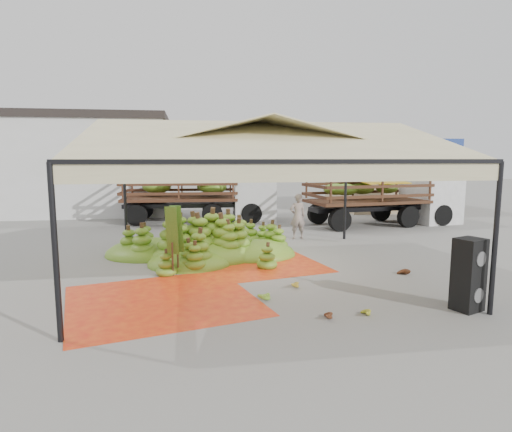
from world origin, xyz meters
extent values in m
plane|color=slate|center=(0.00, 0.00, 0.00)|extent=(90.00, 90.00, 0.00)
cylinder|color=black|center=(-4.00, -4.00, 1.50)|extent=(0.10, 0.10, 3.00)
cylinder|color=black|center=(4.00, -4.00, 1.50)|extent=(0.10, 0.10, 3.00)
cylinder|color=black|center=(-4.00, 4.00, 1.50)|extent=(0.10, 0.10, 3.00)
cylinder|color=black|center=(4.00, 4.00, 1.50)|extent=(0.10, 0.10, 3.00)
pyramid|color=beige|center=(0.00, 0.00, 3.50)|extent=(8.00, 8.00, 1.00)
cube|color=black|center=(0.00, 0.00, 3.00)|extent=(8.00, 8.00, 0.08)
cube|color=beige|center=(0.00, 0.00, 2.82)|extent=(8.00, 8.00, 0.36)
cube|color=silver|center=(-10.00, 14.00, 2.50)|extent=(14.00, 6.00, 5.00)
cube|color=black|center=(-10.00, 14.00, 5.20)|extent=(14.30, 6.30, 0.40)
cube|color=tan|center=(10.00, 13.00, 1.80)|extent=(6.00, 5.00, 3.60)
cube|color=navy|center=(10.00, 13.00, 3.85)|extent=(6.30, 5.30, 0.50)
cube|color=#DD5414|center=(-2.44, -2.13, 0.01)|extent=(4.65, 4.51, 0.01)
cube|color=#E25B15|center=(-0.08, 0.99, 0.01)|extent=(4.46, 4.61, 0.01)
ellipsoid|color=#537518|center=(-1.35, 2.14, 0.67)|extent=(7.00, 6.08, 1.34)
ellipsoid|color=#AF8423|center=(0.57, -1.64, 0.10)|extent=(0.53, 0.48, 0.19)
ellipsoid|color=gold|center=(1.49, -3.67, 0.09)|extent=(0.39, 0.32, 0.17)
ellipsoid|color=#5D2D15|center=(0.70, -3.70, 0.09)|extent=(0.46, 0.40, 0.18)
ellipsoid|color=#572C14|center=(3.70, -1.10, 0.11)|extent=(0.60, 0.59, 0.21)
ellipsoid|color=#4E7718|center=(-0.30, -2.37, 0.11)|extent=(0.64, 0.63, 0.23)
ellipsoid|color=#427B19|center=(0.34, -1.35, 2.62)|extent=(0.24, 0.24, 0.20)
ellipsoid|color=#427B19|center=(1.84, -1.35, 2.62)|extent=(0.24, 0.24, 0.20)
ellipsoid|color=#427B19|center=(3.34, -1.35, 2.62)|extent=(0.24, 0.24, 0.20)
cube|color=black|center=(3.70, -3.70, 0.37)|extent=(0.67, 0.63, 0.74)
cube|color=black|center=(3.70, -3.70, 1.11)|extent=(0.67, 0.63, 0.74)
imported|color=gray|center=(2.26, 4.35, 0.86)|extent=(0.67, 0.48, 1.72)
cube|color=#4F2C1A|center=(-2.20, 9.55, 1.13)|extent=(5.47, 2.71, 0.13)
cube|color=silver|center=(1.33, 9.38, 1.23)|extent=(2.04, 2.44, 2.47)
cylinder|color=black|center=(-4.18, 8.56, 0.48)|extent=(0.98, 0.37, 0.96)
cylinder|color=black|center=(-4.08, 10.70, 0.48)|extent=(0.98, 0.37, 0.96)
cylinder|color=black|center=(-0.75, 8.41, 0.48)|extent=(0.98, 0.37, 0.96)
cylinder|color=black|center=(-0.65, 10.55, 0.48)|extent=(0.98, 0.37, 0.96)
cylinder|color=black|center=(1.07, 8.32, 0.48)|extent=(0.98, 0.37, 0.96)
cylinder|color=black|center=(1.17, 10.46, 0.48)|extent=(0.98, 0.37, 0.96)
ellipsoid|color=#4C841B|center=(-2.20, 9.55, 1.66)|extent=(4.37, 2.12, 0.75)
cube|color=yellow|center=(-1.67, 9.52, 2.09)|extent=(2.24, 2.23, 0.27)
cube|color=#482B18|center=(6.16, 7.02, 1.11)|extent=(5.59, 3.17, 0.13)
cube|color=white|center=(9.62, 7.52, 1.22)|extent=(2.22, 2.58, 2.43)
cylinder|color=black|center=(4.43, 5.69, 0.48)|extent=(0.99, 0.45, 0.95)
cylinder|color=black|center=(4.12, 7.79, 0.48)|extent=(0.99, 0.45, 0.95)
cylinder|color=black|center=(7.78, 6.18, 0.48)|extent=(0.99, 0.45, 0.95)
cylinder|color=black|center=(7.47, 8.28, 0.48)|extent=(0.99, 0.45, 0.95)
cylinder|color=black|center=(9.56, 6.44, 0.48)|extent=(0.99, 0.45, 0.95)
cylinder|color=black|center=(9.25, 8.54, 0.48)|extent=(0.99, 0.45, 0.95)
ellipsoid|color=#427819|center=(6.16, 7.02, 1.64)|extent=(4.46, 2.50, 0.74)
cube|color=gold|center=(6.68, 7.09, 2.06)|extent=(2.40, 2.39, 0.26)
camera|label=1|loc=(-1.83, -11.27, 3.06)|focal=30.00mm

